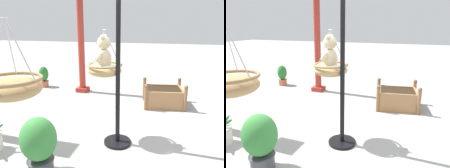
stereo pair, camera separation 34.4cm
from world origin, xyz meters
TOP-DOWN VIEW (x-y plane):
  - ground_plane at (0.00, 0.00)m, footprint 40.00×40.00m
  - display_pole_central at (-0.20, -0.07)m, footprint 0.44×0.44m
  - hanging_basket_with_teddy at (-0.05, 0.18)m, footprint 0.56×0.56m
  - teddy_bear at (-0.05, 0.21)m, footprint 0.37×0.32m
  - hanging_basket_left_high at (-1.53, 0.68)m, footprint 0.59×0.59m
  - greenhouse_pillar_left at (2.28, 1.57)m, footprint 0.34×0.34m
  - wooden_planter_box at (1.75, -0.71)m, footprint 0.92×1.05m
  - potted_plant_flowering_red at (-1.18, 0.71)m, footprint 0.45×0.45m
  - potted_plant_bushy_green at (2.44, 2.92)m, footprint 0.29×0.29m

SIDE VIEW (x-z plane):
  - ground_plane at x=0.00m, z-range 0.00..0.00m
  - wooden_planter_box at x=1.75m, z-range -0.07..0.54m
  - potted_plant_bushy_green at x=2.44m, z-range 0.01..0.64m
  - potted_plant_flowering_red at x=-1.18m, z-range 0.04..0.81m
  - display_pole_central at x=-0.20m, z-range -0.47..2.04m
  - hanging_basket_with_teddy at x=-0.05m, z-range 0.82..1.54m
  - hanging_basket_left_high at x=-1.53m, z-range 0.87..1.65m
  - teddy_bear at x=-0.05m, z-range 1.15..1.68m
  - greenhouse_pillar_left at x=2.28m, z-range -0.05..2.98m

